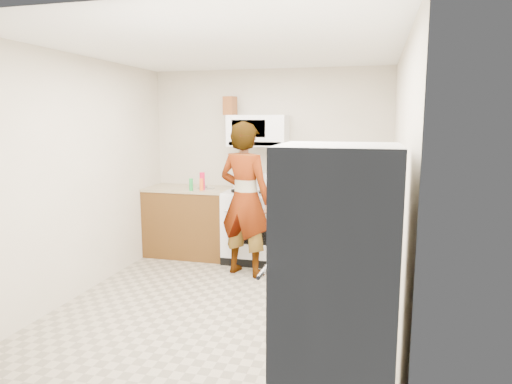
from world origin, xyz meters
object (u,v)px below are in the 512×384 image
(microwave, at_px, (258,131))
(person, at_px, (245,199))
(gas_range, at_px, (256,224))
(fridge, at_px, (336,285))
(kettle, at_px, (323,184))
(saucepan, at_px, (247,182))

(microwave, bearing_deg, person, -88.47)
(microwave, relative_size, person, 0.42)
(person, bearing_deg, gas_range, -72.42)
(fridge, height_order, kettle, fridge)
(gas_range, relative_size, saucepan, 4.75)
(fridge, bearing_deg, gas_range, 113.21)
(microwave, bearing_deg, gas_range, -90.00)
(gas_range, height_order, kettle, gas_range)
(kettle, relative_size, saucepan, 0.79)
(gas_range, bearing_deg, kettle, 8.53)
(gas_range, bearing_deg, saucepan, 144.44)
(gas_range, height_order, person, person)
(gas_range, relative_size, person, 0.62)
(person, distance_m, fridge, 2.73)
(microwave, relative_size, saucepan, 3.19)
(person, height_order, fridge, person)
(saucepan, bearing_deg, gas_range, -35.56)
(fridge, height_order, saucepan, fridge)
(microwave, relative_size, kettle, 4.05)
(microwave, bearing_deg, fridge, -67.62)
(microwave, xyz_separation_m, fridge, (1.28, -3.11, -0.85))
(gas_range, relative_size, microwave, 1.49)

